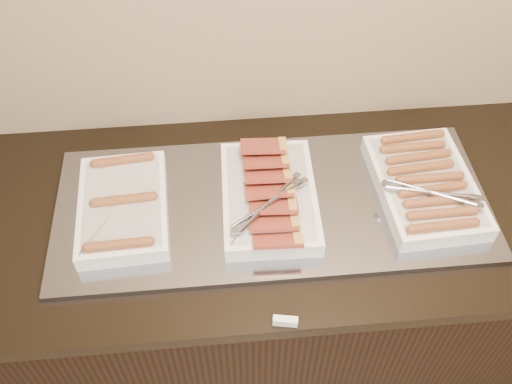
% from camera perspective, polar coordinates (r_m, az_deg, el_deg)
% --- Properties ---
extents(counter, '(2.06, 0.76, 0.90)m').
position_cam_1_polar(counter, '(1.97, 1.91, -9.65)').
color(counter, black).
rests_on(counter, ground).
extents(warming_tray, '(1.20, 0.50, 0.02)m').
position_cam_1_polar(warming_tray, '(1.59, 1.63, -1.28)').
color(warming_tray, gray).
rests_on(warming_tray, counter).
extents(dish_left, '(0.25, 0.36, 0.07)m').
position_cam_1_polar(dish_left, '(1.58, -13.13, -1.44)').
color(dish_left, white).
rests_on(dish_left, warming_tray).
extents(dish_center, '(0.26, 0.40, 0.09)m').
position_cam_1_polar(dish_center, '(1.56, 1.32, -0.43)').
color(dish_center, white).
rests_on(dish_center, warming_tray).
extents(dish_right, '(0.28, 0.40, 0.08)m').
position_cam_1_polar(dish_right, '(1.65, 16.57, 0.66)').
color(dish_right, white).
rests_on(dish_right, warming_tray).
extents(label_holder, '(0.06, 0.03, 0.02)m').
position_cam_1_polar(label_holder, '(1.40, 2.95, -12.77)').
color(label_holder, white).
rests_on(label_holder, counter).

